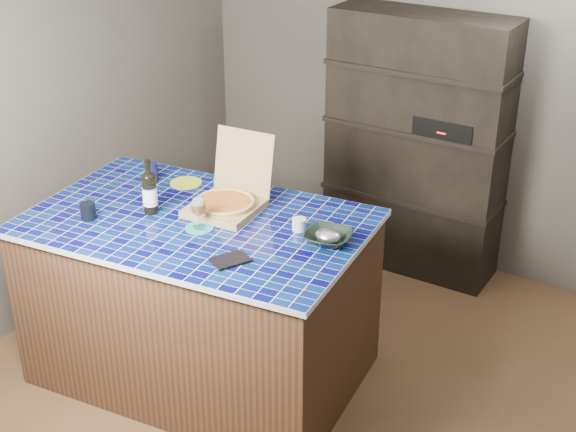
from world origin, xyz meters
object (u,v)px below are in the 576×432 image
Objects in this scene: mead_bottle at (150,192)px; kitchen_island at (201,298)px; wine_glass at (198,207)px; dvd_case at (230,260)px; bowl at (328,238)px; pizza_box at (227,201)px.

kitchen_island is at bearing 12.33° from mead_bottle.
wine_glass is 1.00× the size of dvd_case.
bowl is at bearing 80.77° from dvd_case.
bowl is (0.64, 0.22, -0.10)m from wine_glass.
mead_bottle reaches higher than kitchen_island.
mead_bottle is at bearing 177.59° from wine_glass.
pizza_box is 0.57m from dvd_case.
bowl reaches higher than dvd_case.
mead_bottle reaches higher than bowl.
dvd_case is at bearing -126.62° from bowl.
mead_bottle reaches higher than dvd_case.
pizza_box is at bearing 176.55° from bowl.
dvd_case is at bearing -39.62° from kitchen_island.
pizza_box reaches higher than mead_bottle.
pizza_box reaches higher than kitchen_island.
dvd_case is (0.67, -0.21, -0.11)m from mead_bottle.
pizza_box is at bearing 63.33° from kitchen_island.
pizza_box reaches higher than bowl.
pizza_box is 1.95× the size of bowl.
dvd_case is 0.74× the size of bowl.
mead_bottle is 1.74× the size of dvd_case.
dvd_case is (0.41, -0.27, 0.50)m from kitchen_island.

